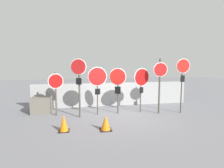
{
  "coord_description": "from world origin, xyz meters",
  "views": [
    {
      "loc": [
        -1.85,
        -7.69,
        2.33
      ],
      "look_at": [
        -0.4,
        0.0,
        1.43
      ],
      "focal_mm": 28.0,
      "sensor_mm": 36.0,
      "label": 1
    }
  ],
  "objects": [
    {
      "name": "fence_back",
      "position": [
        0.0,
        1.8,
        0.64
      ],
      "size": [
        8.69,
        0.12,
        1.28
      ],
      "color": "gray",
      "rests_on": "ground"
    },
    {
      "name": "traffic_cone_0",
      "position": [
        -2.41,
        -1.63,
        0.29
      ],
      "size": [
        0.36,
        0.36,
        0.58
      ],
      "color": "black",
      "rests_on": "ground"
    },
    {
      "name": "stop_sign_3",
      "position": [
        -0.11,
        0.14,
        1.56
      ],
      "size": [
        0.72,
        0.37,
        2.14
      ],
      "rotation": [
        0.0,
        0.0,
        -0.45
      ],
      "color": "#474238",
      "rests_on": "ground"
    },
    {
      "name": "stop_sign_4",
      "position": [
        1.05,
        0.13,
        1.59
      ],
      "size": [
        0.81,
        0.29,
        2.13
      ],
      "rotation": [
        0.0,
        0.0,
        0.31
      ],
      "color": "#474238",
      "rests_on": "ground"
    },
    {
      "name": "stop_sign_1",
      "position": [
        -1.87,
        -0.13,
        1.78
      ],
      "size": [
        0.66,
        0.25,
        2.56
      ],
      "rotation": [
        0.0,
        0.0,
        -0.32
      ],
      "color": "#474238",
      "rests_on": "ground"
    },
    {
      "name": "stop_sign_5",
      "position": [
        1.81,
        -0.22,
        1.72
      ],
      "size": [
        0.66,
        0.15,
        2.57
      ],
      "rotation": [
        0.0,
        0.0,
        -0.07
      ],
      "color": "#474238",
      "rests_on": "ground"
    },
    {
      "name": "ground_plane",
      "position": [
        0.0,
        0.0,
        0.0
      ],
      "size": [
        40.0,
        40.0,
        0.0
      ],
      "primitive_type": "plane",
      "color": "slate"
    },
    {
      "name": "stop_sign_2",
      "position": [
        -1.05,
        0.12,
        1.63
      ],
      "size": [
        0.86,
        0.12,
        2.2
      ],
      "rotation": [
        0.0,
        0.0,
        0.03
      ],
      "color": "#474238",
      "rests_on": "ground"
    },
    {
      "name": "stop_sign_6",
      "position": [
        2.89,
        -0.31,
        1.94
      ],
      "size": [
        0.68,
        0.12,
        2.59
      ],
      "rotation": [
        0.0,
        0.0,
        -0.01
      ],
      "color": "#474238",
      "rests_on": "ground"
    },
    {
      "name": "traffic_cone_1",
      "position": [
        -0.97,
        -1.79,
        0.26
      ],
      "size": [
        0.41,
        0.41,
        0.53
      ],
      "color": "black",
      "rests_on": "ground"
    },
    {
      "name": "storage_crate",
      "position": [
        -3.65,
        0.95,
        0.38
      ],
      "size": [
        0.88,
        0.79,
        0.76
      ],
      "color": "#605B51",
      "rests_on": "ground"
    },
    {
      "name": "stop_sign_0",
      "position": [
        -2.88,
        0.29,
        1.38
      ],
      "size": [
        0.64,
        0.25,
        1.97
      ],
      "rotation": [
        0.0,
        0.0,
        0.34
      ],
      "color": "#474238",
      "rests_on": "ground"
    }
  ]
}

